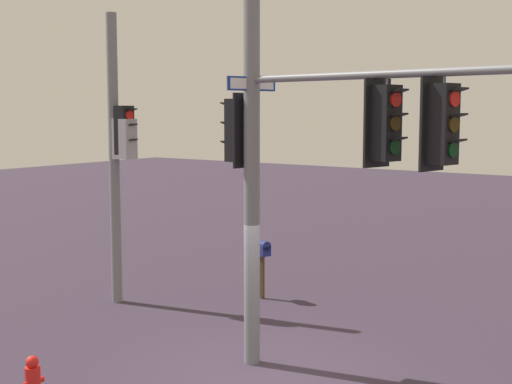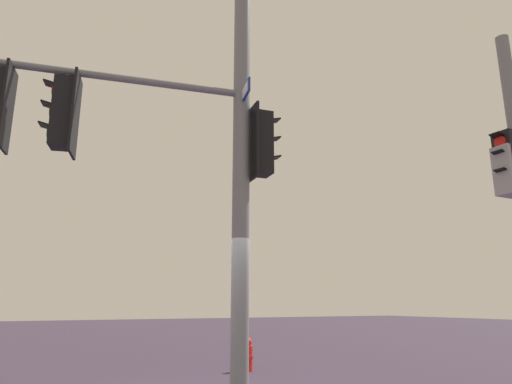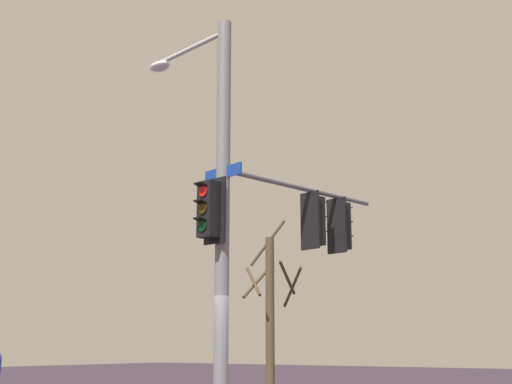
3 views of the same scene
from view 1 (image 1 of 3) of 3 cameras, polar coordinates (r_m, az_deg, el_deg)
The scene contains 5 objects.
ground_plane at distance 12.93m, azimuth 0.43°, elevation -13.90°, with size 80.00×80.00×0.00m, color #362B3A.
main_signal_pole_assembly at distance 12.09m, azimuth 2.95°, elevation 6.01°, with size 3.44×5.39×8.19m.
secondary_pole_assembly at distance 17.02m, azimuth -10.66°, elevation 3.23°, with size 0.37×0.79×6.66m.
fire_hydrant at distance 12.17m, azimuth -16.99°, elevation -13.81°, with size 0.38×0.24×0.73m.
mailbox at distance 17.43m, azimuth 0.45°, elevation -4.75°, with size 0.38×0.50×1.41m.
Camera 1 is at (9.93, 6.95, 4.51)m, focal length 51.40 mm.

